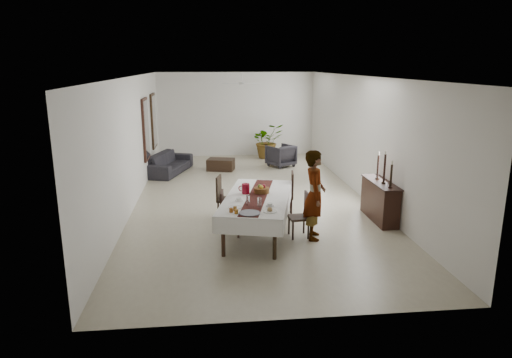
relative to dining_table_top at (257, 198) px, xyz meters
name	(u,v)px	position (x,y,z in m)	size (l,w,h in m)	color
floor	(251,198)	(0.12, 2.63, -0.79)	(6.00, 12.00, 0.00)	#B9B193
ceiling	(251,76)	(0.12, 2.63, 2.41)	(6.00, 12.00, 0.02)	white
wall_back	(236,114)	(0.12, 8.63, 0.81)	(6.00, 0.02, 3.20)	white
wall_front	(294,212)	(0.12, -3.37, 0.81)	(6.00, 0.02, 3.20)	white
wall_left	(133,141)	(-2.88, 2.63, 0.81)	(0.02, 12.00, 3.20)	white
wall_right	(363,137)	(3.12, 2.63, 0.81)	(0.02, 12.00, 3.20)	white
dining_table_top	(257,198)	(0.00, 0.00, 0.00)	(1.09, 2.62, 0.05)	black
table_leg_fl	(223,237)	(-0.76, -1.10, -0.41)	(0.08, 0.08, 0.76)	black
table_leg_fr	(275,240)	(0.17, -1.32, -0.41)	(0.08, 0.08, 0.76)	black
table_leg_bl	(244,199)	(-0.17, 1.32, -0.41)	(0.08, 0.08, 0.76)	black
table_leg_br	(284,200)	(0.76, 1.10, -0.41)	(0.08, 0.08, 0.76)	black
tablecloth_top	(257,197)	(0.00, 0.00, 0.03)	(1.29, 2.82, 0.01)	white
tablecloth_drape_left	(227,203)	(-0.62, 0.15, -0.13)	(0.01, 2.82, 0.33)	white
tablecloth_drape_right	(288,205)	(0.62, -0.15, -0.13)	(0.01, 2.82, 0.33)	white
tablecloth_drape_near	(247,227)	(-0.33, -1.36, -0.13)	(1.29, 0.01, 0.33)	white
tablecloth_drape_far	(265,186)	(0.33, 1.36, -0.13)	(1.29, 0.01, 0.33)	white
table_runner	(257,196)	(0.00, 0.00, 0.04)	(0.38, 2.73, 0.00)	#531D17
red_pitcher	(246,189)	(-0.23, 0.22, 0.15)	(0.16, 0.16, 0.22)	maroon
pitcher_handle	(241,188)	(-0.32, 0.25, 0.15)	(0.13, 0.13, 0.02)	maroon
wine_glass_near	(259,202)	(-0.04, -0.72, 0.13)	(0.08, 0.08, 0.19)	silver
wine_glass_mid	(248,200)	(-0.25, -0.56, 0.13)	(0.08, 0.08, 0.19)	white
teacup_right	(270,205)	(0.16, -0.71, 0.07)	(0.10, 0.10, 0.07)	white
saucer_right	(270,206)	(0.16, -0.71, 0.05)	(0.16, 0.16, 0.01)	silver
teacup_left	(239,199)	(-0.41, -0.29, 0.07)	(0.10, 0.10, 0.07)	white
saucer_left	(239,201)	(-0.41, -0.29, 0.05)	(0.16, 0.16, 0.01)	white
plate_near_right	(270,211)	(0.12, -1.04, 0.05)	(0.26, 0.26, 0.02)	white
bread_near_right	(270,210)	(0.12, -1.04, 0.08)	(0.10, 0.10, 0.10)	tan
plate_near_left	(235,207)	(-0.51, -0.72, 0.05)	(0.26, 0.26, 0.02)	white
plate_far_left	(245,188)	(-0.20, 0.67, 0.05)	(0.26, 0.26, 0.02)	white
serving_tray	(249,213)	(-0.27, -1.11, 0.05)	(0.39, 0.39, 0.02)	#3F3E43
jam_jar_a	(236,212)	(-0.51, -1.09, 0.08)	(0.07, 0.07, 0.08)	#905915
jam_jar_b	(231,210)	(-0.60, -1.00, 0.08)	(0.07, 0.07, 0.08)	brown
jam_jar_c	(235,209)	(-0.52, -0.91, 0.08)	(0.07, 0.07, 0.08)	brown
fruit_basket	(262,190)	(0.12, 0.25, 0.09)	(0.33, 0.33, 0.11)	brown
fruit_red	(263,186)	(0.15, 0.27, 0.18)	(0.10, 0.10, 0.10)	maroon
fruit_green	(260,186)	(0.08, 0.29, 0.18)	(0.09, 0.09, 0.09)	#547824
fruit_yellow	(261,187)	(0.10, 0.20, 0.18)	(0.09, 0.09, 0.09)	yellow
chair_right_near_seat	(299,218)	(0.83, -0.25, -0.37)	(0.40, 0.40, 0.05)	black
chair_right_near_leg_fl	(308,230)	(1.01, -0.40, -0.59)	(0.04, 0.04, 0.39)	black
chair_right_near_leg_fr	(304,224)	(0.98, -0.07, -0.59)	(0.04, 0.04, 0.39)	black
chair_right_near_leg_bl	(293,231)	(0.68, -0.42, -0.59)	(0.04, 0.04, 0.39)	black
chair_right_near_leg_br	(289,225)	(0.66, -0.10, -0.59)	(0.04, 0.04, 0.39)	black
chair_right_near_back	(308,205)	(1.01, -0.24, -0.10)	(0.40, 0.04, 0.51)	black
chair_right_far_seat	(283,196)	(0.75, 1.16, -0.33)	(0.44, 0.44, 0.05)	black
chair_right_far_leg_fl	(291,209)	(0.90, 0.95, -0.57)	(0.04, 0.04, 0.44)	black
chair_right_far_leg_fr	(291,204)	(0.95, 1.31, -0.57)	(0.04, 0.04, 0.44)	black
chair_right_far_leg_bl	(276,209)	(0.54, 1.01, -0.57)	(0.04, 0.04, 0.44)	black
chair_right_far_leg_br	(276,204)	(0.59, 1.37, -0.57)	(0.04, 0.04, 0.44)	black
chair_right_far_back	(292,184)	(0.95, 1.13, -0.02)	(0.44, 0.04, 0.57)	black
chair_left_near_seat	(231,216)	(-0.56, 0.00, -0.37)	(0.40, 0.40, 0.05)	black
chair_left_near_leg_fl	(224,223)	(-0.70, 0.18, -0.59)	(0.04, 0.04, 0.40)	black
chair_left_near_leg_fr	(223,229)	(-0.74, -0.14, -0.59)	(0.04, 0.04, 0.40)	black
chair_left_near_leg_bl	(239,223)	(-0.37, 0.14, -0.59)	(0.04, 0.04, 0.40)	black
chair_left_near_leg_br	(238,229)	(-0.42, -0.18, -0.59)	(0.04, 0.04, 0.40)	black
chair_left_near_back	(222,203)	(-0.74, 0.02, -0.10)	(0.40, 0.04, 0.51)	black
chair_left_far_seat	(227,200)	(-0.59, 1.09, -0.35)	(0.42, 0.42, 0.05)	black
chair_left_far_leg_fl	(222,207)	(-0.71, 1.31, -0.58)	(0.04, 0.04, 0.42)	black
chair_left_far_leg_fr	(218,211)	(-0.80, 0.97, -0.58)	(0.04, 0.04, 0.42)	black
chair_left_far_leg_bl	(236,207)	(-0.38, 1.22, -0.58)	(0.04, 0.04, 0.42)	black
chair_left_far_leg_br	(233,212)	(-0.47, 0.88, -0.58)	(0.04, 0.04, 0.42)	black
chair_left_far_back	(219,187)	(-0.78, 1.14, -0.06)	(0.42, 0.04, 0.54)	black
woman	(315,195)	(1.13, -0.35, 0.13)	(0.67, 0.44, 1.85)	gray
sideboard_body	(380,201)	(2.90, 0.62, -0.35)	(0.39, 1.46, 0.88)	black
sideboard_top	(381,182)	(2.90, 0.62, 0.10)	(0.43, 1.52, 0.03)	black
candlestick_near_base	(390,187)	(2.90, 0.08, 0.13)	(0.10, 0.10, 0.03)	black
candlestick_near_shaft	(391,176)	(2.90, 0.08, 0.39)	(0.05, 0.05, 0.49)	black
candlestick_near_candle	(392,163)	(2.90, 0.08, 0.67)	(0.04, 0.04, 0.08)	beige
candlestick_mid_base	(384,183)	(2.90, 0.47, 0.13)	(0.10, 0.10, 0.03)	black
candlestick_mid_shaft	(385,168)	(2.90, 0.47, 0.46)	(0.05, 0.05, 0.63)	black
candlestick_mid_candle	(386,153)	(2.90, 0.47, 0.81)	(0.04, 0.04, 0.08)	white
candlestick_far_base	(377,178)	(2.90, 0.86, 0.13)	(0.10, 0.10, 0.03)	black
candlestick_far_shaft	(378,167)	(2.90, 0.86, 0.41)	(0.05, 0.05, 0.54)	black
candlestick_far_candle	(379,154)	(2.90, 0.86, 0.72)	(0.04, 0.04, 0.08)	white
sofa	(169,163)	(-2.29, 5.86, -0.47)	(2.23, 0.87, 0.65)	#28252A
armchair	(281,156)	(1.53, 6.44, -0.41)	(0.81, 0.84, 0.76)	#2E2A30
coffee_table	(221,165)	(-0.59, 6.06, -0.60)	(0.87, 0.58, 0.39)	black
potted_plant	(267,141)	(1.24, 7.98, -0.13)	(1.19, 1.03, 1.32)	#255421
mirror_frame_near	(146,129)	(-2.84, 4.83, 0.81)	(0.06, 1.05, 1.85)	black
mirror_glass_near	(147,129)	(-2.81, 4.83, 0.81)	(0.01, 0.90, 1.70)	white
mirror_frame_far	(154,121)	(-2.84, 6.93, 0.81)	(0.06, 1.05, 1.85)	black
mirror_glass_far	(155,121)	(-2.81, 6.93, 0.81)	(0.01, 0.90, 1.70)	silver
fan_rod	(242,77)	(0.12, 5.63, 2.31)	(0.04, 0.04, 0.20)	white
fan_hub	(242,83)	(0.12, 5.63, 2.11)	(0.16, 0.16, 0.08)	silver
fan_blade_n	(241,83)	(0.12, 5.98, 2.11)	(0.10, 0.55, 0.01)	white
fan_blade_s	(243,84)	(0.12, 5.28, 2.11)	(0.10, 0.55, 0.01)	silver
fan_blade_e	(253,83)	(0.47, 5.63, 2.11)	(0.55, 0.10, 0.01)	white
fan_blade_w	(231,83)	(-0.23, 5.63, 2.11)	(0.55, 0.10, 0.01)	silver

